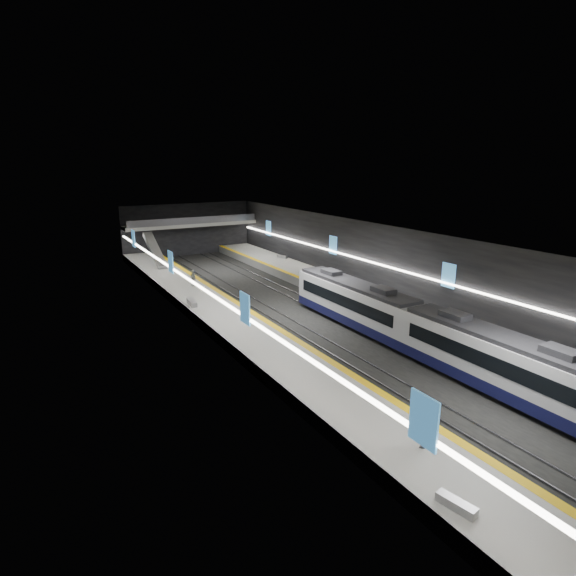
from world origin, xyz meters
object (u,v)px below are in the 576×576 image
bench_right_far (282,257)px  bench_left_far (192,303)px  train (414,326)px  passenger_left_b (424,429)px  bench_left_near (456,505)px  passenger_right_a (380,297)px  escalator (155,250)px  passenger_left_a (193,278)px

bench_right_far → bench_left_far: bearing=-160.1°
train → bench_left_far: size_ratio=14.70×
passenger_left_b → bench_right_far: bearing=-135.4°
train → bench_right_far: size_ratio=18.73×
bench_left_near → bench_right_far: size_ratio=1.04×
passenger_right_a → passenger_left_b: size_ratio=0.85×
bench_left_far → passenger_left_b: 28.28m
escalator → train: bearing=-75.2°
escalator → bench_right_far: escalator is taller
passenger_right_a → passenger_left_b: passenger_left_b is taller
passenger_right_a → passenger_left_a: passenger_left_a is taller
escalator → bench_left_near: (-1.64, -52.33, -1.70)m
train → bench_right_far: 33.60m
passenger_left_a → passenger_left_b: 34.98m
train → passenger_left_a: size_ratio=16.67×
bench_left_near → passenger_right_a: size_ratio=1.01×
bench_right_far → train: bearing=-121.5°
bench_left_near → passenger_left_b: size_ratio=0.85×
escalator → bench_right_far: 17.37m
bench_left_far → passenger_left_b: (2.13, -28.19, 0.74)m
bench_left_far → passenger_left_b: size_ratio=1.04×
passenger_right_a → passenger_left_a: bearing=15.7°
train → passenger_left_a: (-9.38, 24.18, -0.29)m
bench_left_near → passenger_left_b: passenger_left_b is taller
train → escalator: escalator is taller
bench_left_far → passenger_left_a: 7.24m
bench_right_far → passenger_left_b: 46.67m
bench_right_far → escalator: bearing=143.7°
escalator → bench_left_near: size_ratio=4.78×
escalator → bench_right_far: bearing=-16.1°
train → passenger_left_a: 25.94m
bench_right_far → passenger_left_a: (-15.98, -8.75, 0.71)m
escalator → passenger_left_a: (0.62, -13.54, -1.00)m
bench_right_far → passenger_left_a: 18.23m
bench_left_near → passenger_left_b: 4.35m
passenger_right_a → bench_left_near: bearing=121.8°
passenger_left_b → escalator: bearing=-114.6°
bench_right_far → passenger_left_a: size_ratio=0.89×
bench_left_near → passenger_left_a: bearing=75.4°
bench_left_near → passenger_left_a: 38.86m
train → bench_left_far: 21.06m
passenger_left_a → bench_left_far: bearing=-28.3°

